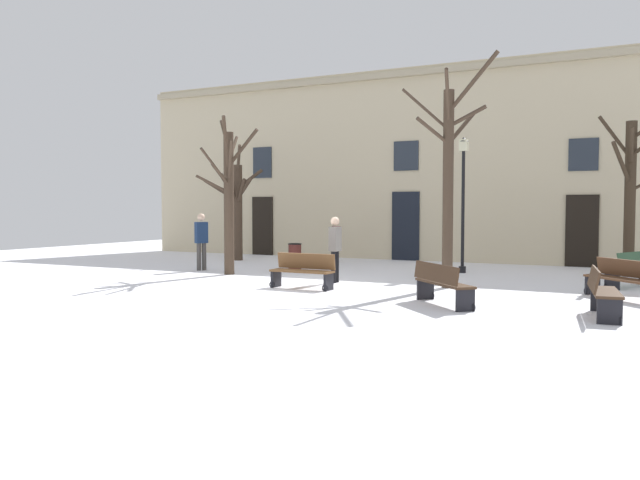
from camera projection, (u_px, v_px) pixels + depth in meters
ground_plane at (290, 285)px, 16.45m from camera, size 37.44×37.44×0.00m
building_facade at (404, 163)px, 24.33m from camera, size 23.40×0.60×7.30m
tree_center at (229, 194)px, 18.95m from camera, size 1.99×2.89×4.73m
tree_foreground at (237, 206)px, 24.12m from camera, size 1.56×2.49×4.35m
tree_near_facade at (449, 174)px, 15.77m from camera, size 2.47×2.31×5.71m
tree_right_of_center at (631, 189)px, 18.31m from camera, size 2.47×1.81×4.72m
streetlamp at (463, 191)px, 19.44m from camera, size 0.30×0.30×4.16m
litter_bin at (295, 257)px, 20.16m from camera, size 0.44×0.44×0.87m
bench_back_to_back_left at (303, 271)px, 15.74m from camera, size 1.66×0.54×0.87m
bench_near_center_tree at (632, 269)px, 15.94m from camera, size 1.23×1.83×0.92m
bench_back_to_back_right at (442, 283)px, 13.02m from camera, size 1.59×1.64×0.87m
bench_by_litter_bin at (623, 278)px, 13.87m from camera, size 1.62×1.66×0.87m
bench_facing_shops at (602, 292)px, 11.57m from camera, size 0.69×1.68×0.90m
person_near_bench at (336, 239)px, 23.30m from camera, size 0.42×0.43×1.57m
person_strolling at (201, 238)px, 20.29m from camera, size 0.38×0.44×1.82m
person_crossing_plaza at (335, 246)px, 16.94m from camera, size 0.23×0.39×1.76m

